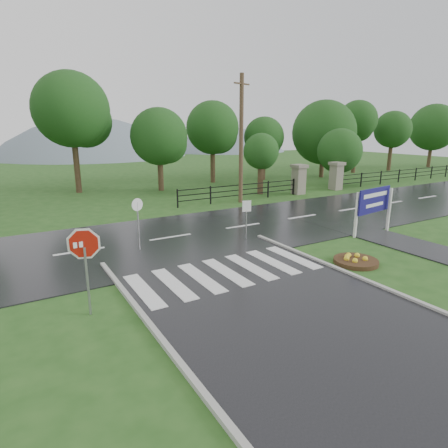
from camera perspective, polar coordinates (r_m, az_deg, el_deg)
ground at (r=9.70m, az=16.49°, el=-16.85°), size 120.00×120.00×0.00m
main_road at (r=17.42m, az=-8.12°, el=-2.14°), size 90.00×8.00×0.04m
walkway at (r=18.25m, az=25.72°, el=-2.70°), size 2.20×11.00×0.04m
crosswalk at (r=13.16m, az=0.38°, el=-7.30°), size 6.50×2.80×0.02m
pillar_west at (r=29.11m, az=11.32°, el=6.80°), size 1.00×1.00×2.24m
pillar_east at (r=31.90m, az=16.73°, el=7.13°), size 1.00×1.00×2.24m
fence_west at (r=26.00m, az=2.55°, el=5.16°), size 9.58×0.08×1.20m
fence_east at (r=40.47m, az=27.20°, el=6.96°), size 20.58×0.08×1.20m
hills at (r=74.03m, az=-21.81°, el=-2.60°), size 102.00×48.00×48.00m
treeline at (r=30.75m, az=-16.55°, el=4.66°), size 83.20×5.20×10.00m
stop_sign at (r=10.45m, az=-20.48°, el=-3.92°), size 1.10×0.38×2.59m
estate_billboard at (r=18.90m, az=21.93°, el=3.04°), size 2.53×0.43×2.23m
flower_bed at (r=14.91m, az=19.46°, el=-5.25°), size 1.63×1.63×0.33m
reg_sign_small at (r=16.62m, az=3.46°, el=1.88°), size 0.40×0.13×1.82m
reg_sign_round at (r=15.48m, az=-12.98°, el=0.89°), size 0.50×0.17×2.21m
utility_pole_east at (r=25.06m, az=2.63°, el=12.79°), size 1.43×0.53×8.25m
entrance_tree_left at (r=28.51m, az=5.67°, el=10.90°), size 2.66×2.66×4.55m
entrance_tree_right at (r=34.10m, az=17.22°, el=10.57°), size 3.78×3.78×4.88m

